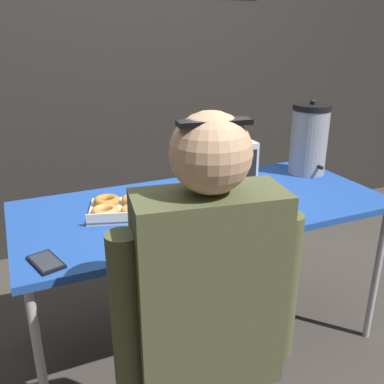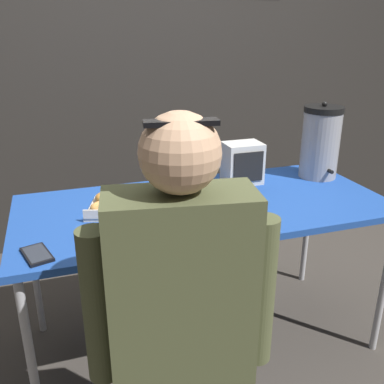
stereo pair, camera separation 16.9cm
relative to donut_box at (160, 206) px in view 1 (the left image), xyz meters
The scene contains 8 objects.
ground_plane 0.77m from the donut_box, ahead, with size 12.00×12.00×0.00m, color #3D3833.
back_wall 1.43m from the donut_box, 80.85° to the left, with size 6.00×0.11×2.68m.
folding_table 0.22m from the donut_box, ahead, with size 1.59×0.72×0.72m.
donut_box is the anchor object (origin of this frame).
coffee_urn 0.90m from the donut_box, 10.97° to the left, with size 0.19×0.22×0.38m.
cell_phone 0.54m from the donut_box, 152.62° to the right, with size 0.11×0.16×0.01m.
space_heater 0.52m from the donut_box, 23.40° to the left, with size 0.18×0.14×0.20m.
person_seated 0.69m from the donut_box, 98.63° to the right, with size 0.52×0.26×1.25m.
Camera 1 is at (-0.74, -1.54, 1.43)m, focal length 40.00 mm.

